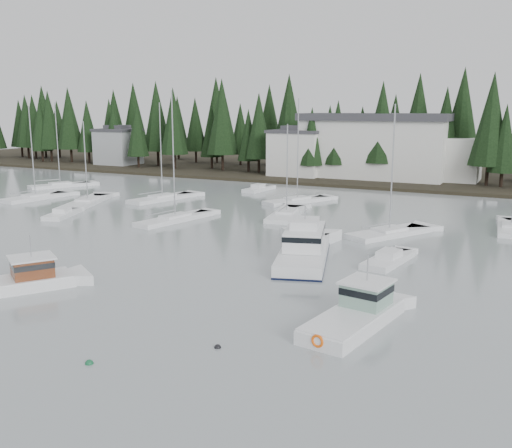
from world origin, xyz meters
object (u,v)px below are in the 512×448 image
at_px(sailboat_4, 60,187).
at_px(sailboat_6, 389,235).
at_px(lobster_boat_teal, 357,316).
at_px(sailboat_1, 287,216).
at_px(sailboat_11, 163,200).
at_px(harbor_inn, 387,147).
at_px(runabout_1, 389,261).
at_px(house_west, 297,152).
at_px(runabout_3, 258,190).
at_px(sailboat_8, 36,199).
at_px(sailboat_5, 297,202).
at_px(cabin_cruiser_center, 304,250).
at_px(sailboat_12, 88,203).
at_px(runabout_0, 63,215).
at_px(sailboat_9, 175,220).
at_px(house_far_west, 118,146).
at_px(lobster_boat_brown, 13,283).
at_px(sailboat_7, 511,230).

bearing_deg(sailboat_4, sailboat_6, -74.39).
height_order(lobster_boat_teal, sailboat_1, sailboat_1).
bearing_deg(sailboat_11, harbor_inn, -19.66).
bearing_deg(sailboat_1, runabout_1, -145.10).
relative_size(house_west, runabout_3, 1.59).
height_order(sailboat_6, sailboat_8, sailboat_6).
bearing_deg(sailboat_4, harbor_inn, -27.35).
bearing_deg(sailboat_5, house_west, 51.11).
height_order(cabin_cruiser_center, sailboat_8, sailboat_8).
bearing_deg(sailboat_6, sailboat_11, 105.46).
height_order(sailboat_6, sailboat_12, sailboat_6).
xyz_separation_m(harbor_inn, sailboat_5, (-4.68, -28.31, -5.70)).
bearing_deg(runabout_0, sailboat_12, 5.24).
xyz_separation_m(sailboat_6, runabout_1, (2.41, -10.14, 0.07)).
distance_m(sailboat_1, sailboat_9, 12.83).
xyz_separation_m(house_far_west, sailboat_6, (68.05, -41.26, -4.34)).
bearing_deg(runabout_0, lobster_boat_brown, -161.26).
bearing_deg(lobster_boat_teal, runabout_0, 75.85).
bearing_deg(sailboat_12, sailboat_4, 34.93).
bearing_deg(sailboat_8, lobster_boat_teal, -108.76).
height_order(sailboat_4, sailboat_12, sailboat_4).
bearing_deg(runabout_3, lobster_boat_teal, -141.66).
relative_size(lobster_boat_brown, sailboat_1, 0.80).
distance_m(house_west, sailboat_6, 47.34).
relative_size(cabin_cruiser_center, sailboat_9, 0.85).
bearing_deg(house_west, harbor_inn, 12.52).
bearing_deg(cabin_cruiser_center, sailboat_1, 11.04).
height_order(cabin_cruiser_center, lobster_boat_teal, cabin_cruiser_center).
distance_m(sailboat_7, sailboat_9, 35.43).
height_order(harbor_inn, sailboat_12, harbor_inn).
distance_m(lobster_boat_brown, runabout_0, 27.71).
relative_size(harbor_inn, lobster_boat_teal, 3.45).
relative_size(house_west, sailboat_4, 0.70).
bearing_deg(sailboat_7, sailboat_6, 122.87).
xyz_separation_m(harbor_inn, lobster_boat_brown, (-7.96, -71.29, -5.29)).
height_order(house_far_west, sailboat_11, sailboat_11).
bearing_deg(sailboat_7, runabout_0, 103.76).
height_order(sailboat_8, runabout_3, sailboat_8).
distance_m(sailboat_6, sailboat_7, 13.25).
bearing_deg(house_west, sailboat_11, -102.39).
bearing_deg(runabout_3, lobster_boat_brown, -166.97).
relative_size(lobster_boat_teal, runabout_3, 1.42).
bearing_deg(house_far_west, lobster_boat_teal, -42.35).
xyz_separation_m(sailboat_5, sailboat_9, (-7.26, -17.70, 0.01)).
height_order(sailboat_7, sailboat_12, sailboat_7).
bearing_deg(sailboat_12, harbor_inn, -56.28).
distance_m(sailboat_8, sailboat_12, 8.88).
bearing_deg(runabout_3, sailboat_4, 114.91).
relative_size(sailboat_1, sailboat_5, 0.79).
relative_size(harbor_inn, runabout_0, 4.55).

